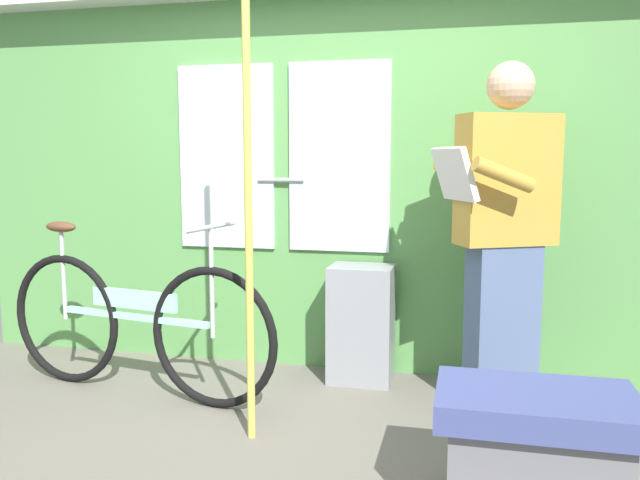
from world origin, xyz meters
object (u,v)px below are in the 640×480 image
object	(u,v)px
trash_bin_by_wall	(361,324)
handrail_pole	(248,198)
bicycle_near_door	(134,323)
passenger_reading_newspaper	(504,231)
bench_seat_corner	(534,449)

from	to	relation	value
trash_bin_by_wall	handrail_pole	distance (m)	1.21
bicycle_near_door	handrail_pole	bearing A→B (deg)	-15.65
passenger_reading_newspaper	handrail_pole	distance (m)	1.28
bench_seat_corner	handrail_pole	bearing A→B (deg)	163.17
trash_bin_by_wall	handrail_pole	bearing A→B (deg)	-112.79
passenger_reading_newspaper	handrail_pole	size ratio (longest dim) A/B	0.79
passenger_reading_newspaper	bench_seat_corner	bearing A→B (deg)	68.59
handrail_pole	trash_bin_by_wall	bearing A→B (deg)	67.21
bicycle_near_door	trash_bin_by_wall	world-z (taller)	bicycle_near_door
passenger_reading_newspaper	trash_bin_by_wall	world-z (taller)	passenger_reading_newspaper
bicycle_near_door	passenger_reading_newspaper	world-z (taller)	passenger_reading_newspaper
trash_bin_by_wall	bench_seat_corner	world-z (taller)	trash_bin_by_wall
bicycle_near_door	passenger_reading_newspaper	size ratio (longest dim) A/B	0.98
trash_bin_by_wall	bicycle_near_door	bearing A→B (deg)	-157.26
handrail_pole	bench_seat_corner	distance (m)	1.52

